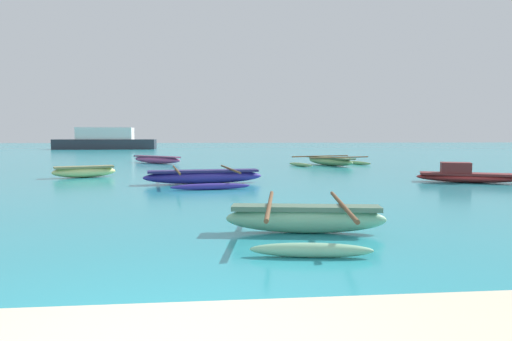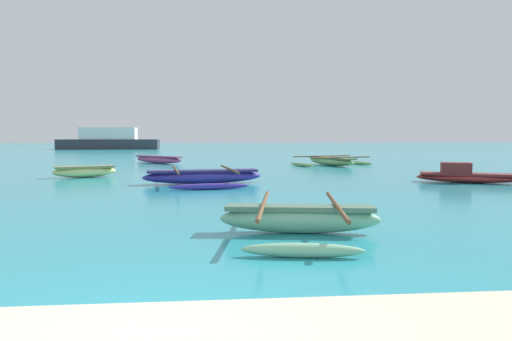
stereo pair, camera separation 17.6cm
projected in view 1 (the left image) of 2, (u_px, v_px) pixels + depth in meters
moored_boat_0 at (466, 175)px, 16.28m from camera, size 3.59×2.19×0.71m
moored_boat_1 at (330, 161)px, 25.96m from camera, size 4.71×4.10×0.53m
moored_boat_2 at (204, 176)px, 15.84m from camera, size 4.18×4.27×0.53m
moored_boat_3 at (157, 159)px, 27.90m from camera, size 3.37×3.26×0.46m
moored_boat_4 at (84, 171)px, 18.24m from camera, size 2.48×1.52×0.46m
moored_boat_5 at (306, 219)px, 7.73m from camera, size 2.76×3.59×0.52m
distant_ferry at (105, 140)px, 59.56m from camera, size 12.84×2.83×2.83m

